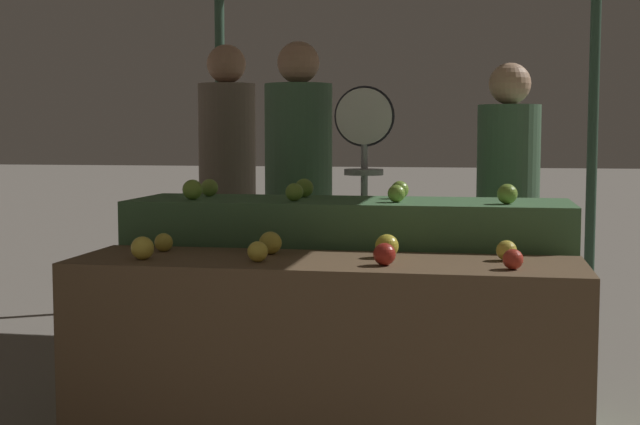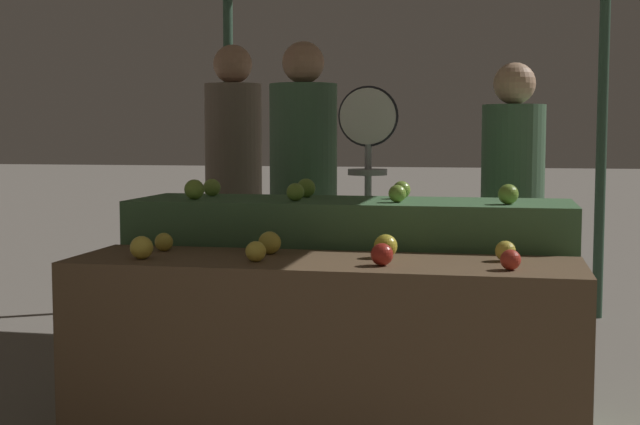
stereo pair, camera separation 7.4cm
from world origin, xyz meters
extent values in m
cylinder|color=#33513D|center=(-1.31, 3.02, 1.19)|extent=(0.07, 0.07, 2.38)
cylinder|color=#33513D|center=(1.31, 3.02, 1.19)|extent=(0.07, 0.07, 2.38)
cube|color=brown|center=(0.00, 0.00, 0.39)|extent=(1.91, 0.55, 0.78)
cube|color=#4C7A4C|center=(0.00, 0.60, 0.48)|extent=(1.91, 0.55, 0.96)
sphere|color=yellow|center=(-0.67, -0.12, 0.83)|extent=(0.09, 0.09, 0.09)
sphere|color=yellow|center=(-0.23, -0.10, 0.82)|extent=(0.08, 0.08, 0.08)
sphere|color=#AD281E|center=(0.24, -0.11, 0.82)|extent=(0.08, 0.08, 0.08)
sphere|color=red|center=(0.68, -0.12, 0.82)|extent=(0.07, 0.07, 0.07)
sphere|color=gold|center=(-0.67, 0.11, 0.82)|extent=(0.07, 0.07, 0.07)
sphere|color=gold|center=(-0.24, 0.11, 0.83)|extent=(0.09, 0.09, 0.09)
sphere|color=gold|center=(0.22, 0.10, 0.83)|extent=(0.09, 0.09, 0.09)
sphere|color=yellow|center=(0.67, 0.10, 0.82)|extent=(0.08, 0.08, 0.08)
sphere|color=#84AD3D|center=(-0.68, 0.49, 1.01)|extent=(0.09, 0.09, 0.09)
sphere|color=#7AA338|center=(-0.22, 0.49, 1.00)|extent=(0.08, 0.08, 0.08)
sphere|color=#84AD3D|center=(0.22, 0.50, 1.00)|extent=(0.07, 0.07, 0.07)
sphere|color=#84AD3D|center=(0.68, 0.48, 1.01)|extent=(0.08, 0.08, 0.08)
sphere|color=#8EB247|center=(-0.67, 0.71, 1.00)|extent=(0.08, 0.08, 0.08)
sphere|color=#7AA338|center=(-0.22, 0.72, 1.01)|extent=(0.09, 0.09, 0.09)
sphere|color=#84AD3D|center=(0.21, 0.72, 1.00)|extent=(0.08, 0.08, 0.08)
cylinder|color=#99999E|center=(-0.02, 1.27, 0.68)|extent=(0.04, 0.04, 1.37)
cylinder|color=black|center=(-0.02, 1.26, 1.34)|extent=(0.31, 0.01, 0.31)
cylinder|color=silver|center=(-0.02, 1.25, 1.34)|extent=(0.29, 0.02, 0.29)
cylinder|color=#99999E|center=(-0.02, 1.25, 1.13)|extent=(0.01, 0.01, 0.14)
cylinder|color=#99999E|center=(-0.02, 1.25, 1.06)|extent=(0.20, 0.20, 0.03)
cube|color=#2D2D38|center=(-0.42, 1.56, 0.41)|extent=(0.28, 0.18, 0.82)
cylinder|color=#476B4C|center=(-0.42, 1.56, 1.17)|extent=(0.38, 0.38, 0.71)
sphere|color=tan|center=(-0.42, 1.56, 1.64)|extent=(0.23, 0.23, 0.23)
cube|color=#2D2D38|center=(-0.95, 1.99, 0.42)|extent=(0.26, 0.16, 0.83)
cylinder|color=#756656|center=(-0.95, 1.99, 1.19)|extent=(0.35, 0.35, 0.72)
sphere|color=tan|center=(-0.95, 1.99, 1.67)|extent=(0.23, 0.23, 0.23)
cube|color=#2D2D38|center=(0.71, 1.39, 0.37)|extent=(0.26, 0.18, 0.75)
cylinder|color=#476B4C|center=(0.71, 1.39, 1.07)|extent=(0.37, 0.37, 0.65)
sphere|color=tan|center=(0.71, 1.39, 1.51)|extent=(0.21, 0.21, 0.21)
camera|label=1|loc=(0.57, -3.25, 1.25)|focal=50.00mm
camera|label=2|loc=(0.65, -3.23, 1.25)|focal=50.00mm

